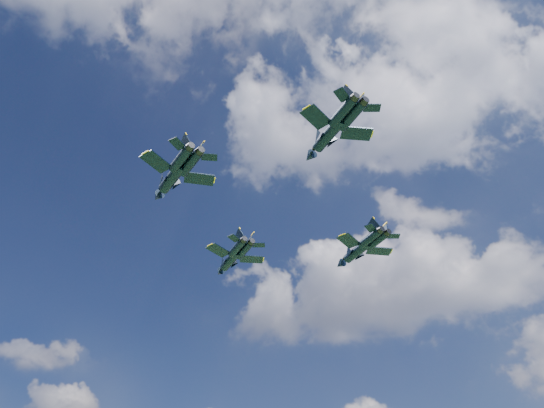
{
  "coord_description": "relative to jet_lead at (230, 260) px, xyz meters",
  "views": [
    {
      "loc": [
        24.31,
        -63.57,
        3.18
      ],
      "look_at": [
        -2.29,
        -0.85,
        55.8
      ],
      "focal_mm": 35.0,
      "sensor_mm": 36.0,
      "label": 1
    }
  ],
  "objects": [
    {
      "name": "jet_lead",
      "position": [
        0.0,
        0.0,
        0.0
      ],
      "size": [
        13.62,
        12.21,
        3.53
      ],
      "rotation": [
        0.0,
        0.0,
        0.88
      ],
      "color": "black"
    },
    {
      "name": "jet_left",
      "position": [
        2.12,
        -24.27,
        0.25
      ],
      "size": [
        14.89,
        11.84,
        3.7
      ],
      "rotation": [
        0.0,
        0.0,
        0.98
      ],
      "color": "black"
    },
    {
      "name": "jet_right",
      "position": [
        22.86,
        4.72,
        -1.02
      ],
      "size": [
        13.93,
        11.91,
        3.55
      ],
      "rotation": [
        0.0,
        0.0,
        0.92
      ],
      "color": "black"
    },
    {
      "name": "jet_slot",
      "position": [
        26.89,
        -23.51,
        0.51
      ],
      "size": [
        13.52,
        12.03,
        3.49
      ],
      "rotation": [
        0.0,
        0.0,
        0.89
      ],
      "color": "black"
    }
  ]
}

